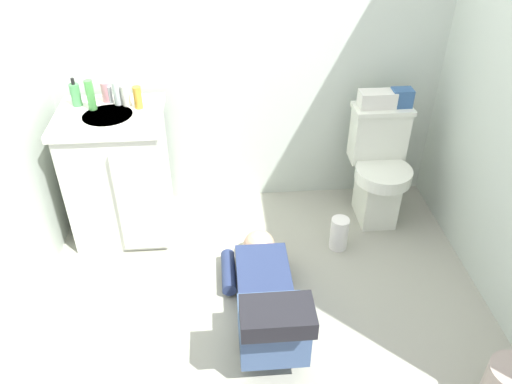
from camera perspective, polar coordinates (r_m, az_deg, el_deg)
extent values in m
cube|color=#9A9A8A|center=(2.86, 0.93, -12.35)|extent=(2.92, 3.04, 0.04)
cube|color=beige|center=(3.11, -0.76, 18.61)|extent=(2.58, 0.08, 2.40)
cube|color=silver|center=(3.37, 13.49, -0.19)|extent=(0.22, 0.30, 0.38)
cylinder|color=silver|center=(3.22, 14.23, 1.95)|extent=(0.35, 0.35, 0.08)
cube|color=silver|center=(3.29, 13.73, 6.24)|extent=(0.34, 0.17, 0.34)
cube|color=silver|center=(3.21, 14.18, 9.13)|extent=(0.36, 0.19, 0.03)
cube|color=silver|center=(3.19, -15.16, 1.64)|extent=(0.56, 0.48, 0.78)
cube|color=silver|center=(2.99, -16.36, 8.19)|extent=(0.60, 0.52, 0.04)
cylinder|color=silver|center=(2.97, -16.41, 7.93)|extent=(0.28, 0.28, 0.05)
cube|color=silver|center=(2.97, -12.94, -1.25)|extent=(0.26, 0.03, 0.66)
cylinder|color=silver|center=(3.08, -16.17, 10.53)|extent=(0.02, 0.02, 0.10)
cube|color=navy|center=(2.79, 0.94, -10.72)|extent=(0.29, 0.52, 0.17)
sphere|color=tan|center=(3.02, 0.36, -6.10)|extent=(0.19, 0.19, 0.19)
cube|color=#405982|center=(2.48, 1.77, -15.15)|extent=(0.31, 0.28, 0.20)
cube|color=#405982|center=(2.30, 2.21, -15.92)|extent=(0.31, 0.12, 0.32)
cube|color=black|center=(2.14, 2.45, -13.91)|extent=(0.31, 0.19, 0.09)
cylinder|color=navy|center=(2.91, -3.13, -9.01)|extent=(0.08, 0.30, 0.08)
cube|color=silver|center=(3.17, 13.57, 10.19)|extent=(0.22, 0.11, 0.10)
cube|color=#33598C|center=(3.21, 16.17, 10.24)|extent=(0.12, 0.09, 0.11)
cylinder|color=#4A9253|center=(3.11, -19.75, 10.31)|extent=(0.06, 0.06, 0.13)
cylinder|color=black|center=(3.07, -20.06, 11.70)|extent=(0.02, 0.02, 0.04)
cylinder|color=#4C9F49|center=(3.02, -18.25, 10.39)|extent=(0.05, 0.05, 0.17)
cylinder|color=pink|center=(3.10, -16.57, 10.81)|extent=(0.06, 0.06, 0.12)
cylinder|color=silver|center=(3.05, -15.45, 10.73)|extent=(0.05, 0.05, 0.14)
cylinder|color=white|center=(3.03, -14.54, 10.54)|extent=(0.05, 0.05, 0.12)
cylinder|color=gold|center=(2.97, -13.25, 10.37)|extent=(0.05, 0.05, 0.13)
cylinder|color=white|center=(3.13, 9.40, -4.65)|extent=(0.11, 0.11, 0.21)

